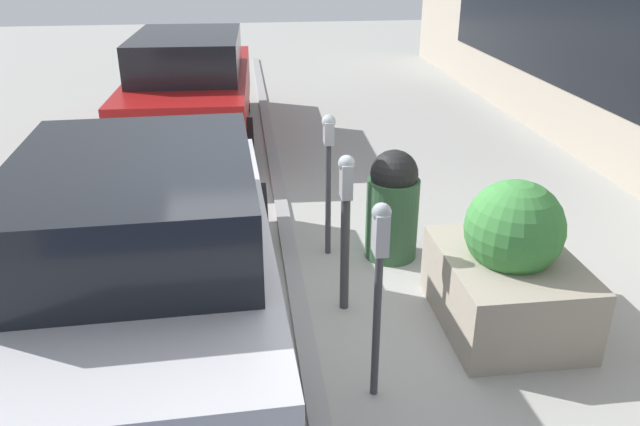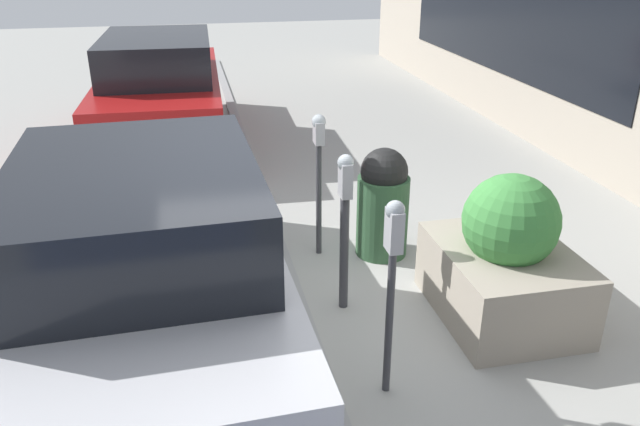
{
  "view_description": "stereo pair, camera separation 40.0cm",
  "coord_description": "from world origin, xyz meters",
  "views": [
    {
      "loc": [
        -4.65,
        0.49,
        3.04
      ],
      "look_at": [
        0.0,
        -0.1,
        0.95
      ],
      "focal_mm": 35.0,
      "sensor_mm": 36.0,
      "label": 1
    },
    {
      "loc": [
        -4.58,
        0.89,
        3.04
      ],
      "look_at": [
        0.0,
        -0.1,
        0.95
      ],
      "focal_mm": 35.0,
      "sensor_mm": 36.0,
      "label": 2
    }
  ],
  "objects": [
    {
      "name": "parked_car_rear",
      "position": [
        5.43,
        1.29,
        0.86
      ],
      "size": [
        4.74,
        1.94,
        1.67
      ],
      "rotation": [
        0.0,
        0.0,
        -0.03
      ],
      "color": "maroon",
      "rests_on": "ground_plane"
    },
    {
      "name": "parking_meter_second",
      "position": [
        0.03,
        -0.32,
        0.91
      ],
      "size": [
        0.16,
        0.14,
        1.43
      ],
      "color": "#38383D",
      "rests_on": "ground_plane"
    },
    {
      "name": "ground_plane",
      "position": [
        0.0,
        0.0,
        0.0
      ],
      "size": [
        40.0,
        40.0,
        0.0
      ],
      "primitive_type": "plane",
      "color": "#999993"
    },
    {
      "name": "curb_strip",
      "position": [
        0.0,
        0.08,
        0.02
      ],
      "size": [
        24.5,
        0.16,
        0.04
      ],
      "color": "gray",
      "rests_on": "ground_plane"
    },
    {
      "name": "trash_bin",
      "position": [
        0.95,
        -0.95,
        0.57
      ],
      "size": [
        0.53,
        0.53,
        1.14
      ],
      "color": "#2D5133",
      "rests_on": "ground_plane"
    },
    {
      "name": "parked_car_middle",
      "position": [
        -0.13,
        1.32,
        0.82
      ],
      "size": [
        4.48,
        2.12,
        1.57
      ],
      "rotation": [
        0.0,
        0.0,
        0.03
      ],
      "color": "#B7B7BC",
      "rests_on": "ground_plane"
    },
    {
      "name": "planter_box",
      "position": [
        -0.38,
        -1.62,
        0.52
      ],
      "size": [
        1.36,
        1.06,
        1.29
      ],
      "color": "gray",
      "rests_on": "ground_plane"
    },
    {
      "name": "parking_meter_middle",
      "position": [
        1.08,
        -0.32,
        1.05
      ],
      "size": [
        0.16,
        0.14,
        1.48
      ],
      "color": "#38383D",
      "rests_on": "ground_plane"
    },
    {
      "name": "parking_meter_nearest",
      "position": [
        -1.12,
        -0.35,
        1.06
      ],
      "size": [
        0.15,
        0.13,
        1.5
      ],
      "color": "#38383D",
      "rests_on": "ground_plane"
    }
  ]
}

